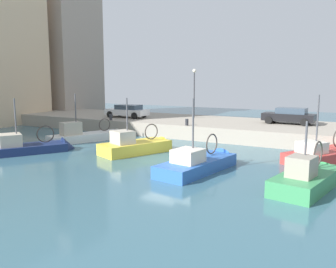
{
  "coord_description": "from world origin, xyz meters",
  "views": [
    {
      "loc": [
        -19.62,
        -11.21,
        5.09
      ],
      "look_at": [
        2.45,
        1.08,
        1.2
      ],
      "focal_mm": 38.56,
      "sensor_mm": 36.0,
      "label": 1
    }
  ],
  "objects_px": {
    "fishing_boat_yellow": "(139,151)",
    "fishing_boat_white": "(90,139)",
    "parked_car_white": "(127,111)",
    "mooring_bollard_north": "(111,117)",
    "quay_streetlamp": "(194,85)",
    "fishing_boat_green": "(309,185)",
    "parked_car_black": "(289,116)",
    "mooring_bollard_mid": "(187,122)",
    "fishing_boat_navy": "(29,151)",
    "fishing_boat_blue": "(201,168)",
    "fishing_boat_red": "(327,159)"
  },
  "relations": [
    {
      "from": "fishing_boat_yellow",
      "to": "parked_car_white",
      "type": "distance_m",
      "value": 11.96
    },
    {
      "from": "fishing_boat_blue",
      "to": "parked_car_black",
      "type": "xyz_separation_m",
      "value": [
        14.06,
        -2.08,
        1.81
      ]
    },
    {
      "from": "parked_car_white",
      "to": "quay_streetlamp",
      "type": "xyz_separation_m",
      "value": [
        2.95,
        -6.03,
        2.57
      ]
    },
    {
      "from": "fishing_boat_red",
      "to": "parked_car_black",
      "type": "distance_m",
      "value": 9.25
    },
    {
      "from": "fishing_boat_blue",
      "to": "fishing_boat_red",
      "type": "bearing_deg",
      "value": -45.46
    },
    {
      "from": "fishing_boat_yellow",
      "to": "quay_streetlamp",
      "type": "relative_size",
      "value": 1.24
    },
    {
      "from": "fishing_boat_blue",
      "to": "fishing_boat_green",
      "type": "relative_size",
      "value": 1.09
    },
    {
      "from": "fishing_boat_yellow",
      "to": "fishing_boat_green",
      "type": "xyz_separation_m",
      "value": [
        -2.86,
        -11.53,
        -0.0
      ]
    },
    {
      "from": "fishing_boat_navy",
      "to": "parked_car_white",
      "type": "height_order",
      "value": "fishing_boat_navy"
    },
    {
      "from": "fishing_boat_white",
      "to": "parked_car_black",
      "type": "distance_m",
      "value": 17.17
    },
    {
      "from": "fishing_boat_green",
      "to": "mooring_bollard_mid",
      "type": "xyz_separation_m",
      "value": [
        9.3,
        11.03,
        1.36
      ]
    },
    {
      "from": "fishing_boat_green",
      "to": "quay_streetlamp",
      "type": "height_order",
      "value": "quay_streetlamp"
    },
    {
      "from": "fishing_boat_red",
      "to": "parked_car_black",
      "type": "bearing_deg",
      "value": 25.4
    },
    {
      "from": "fishing_boat_yellow",
      "to": "fishing_boat_white",
      "type": "relative_size",
      "value": 0.85
    },
    {
      "from": "fishing_boat_red",
      "to": "parked_car_white",
      "type": "height_order",
      "value": "fishing_boat_red"
    },
    {
      "from": "fishing_boat_blue",
      "to": "fishing_boat_green",
      "type": "bearing_deg",
      "value": -94.55
    },
    {
      "from": "fishing_boat_blue",
      "to": "mooring_bollard_north",
      "type": "height_order",
      "value": "fishing_boat_blue"
    },
    {
      "from": "fishing_boat_navy",
      "to": "mooring_bollard_mid",
      "type": "bearing_deg",
      "value": -34.84
    },
    {
      "from": "fishing_boat_red",
      "to": "quay_streetlamp",
      "type": "xyz_separation_m",
      "value": [
        8.62,
        13.17,
        4.36
      ]
    },
    {
      "from": "fishing_boat_blue",
      "to": "parked_car_black",
      "type": "bearing_deg",
      "value": -8.4
    },
    {
      "from": "fishing_boat_red",
      "to": "fishing_boat_green",
      "type": "relative_size",
      "value": 1.06
    },
    {
      "from": "fishing_boat_red",
      "to": "fishing_boat_white",
      "type": "height_order",
      "value": "fishing_boat_red"
    },
    {
      "from": "fishing_boat_blue",
      "to": "fishing_boat_red",
      "type": "distance_m",
      "value": 8.37
    },
    {
      "from": "fishing_boat_yellow",
      "to": "quay_streetlamp",
      "type": "height_order",
      "value": "quay_streetlamp"
    },
    {
      "from": "fishing_boat_navy",
      "to": "quay_streetlamp",
      "type": "distance_m",
      "value": 17.28
    },
    {
      "from": "fishing_boat_white",
      "to": "mooring_bollard_north",
      "type": "height_order",
      "value": "fishing_boat_white"
    },
    {
      "from": "fishing_boat_yellow",
      "to": "fishing_boat_white",
      "type": "bearing_deg",
      "value": 71.66
    },
    {
      "from": "mooring_bollard_north",
      "to": "parked_car_white",
      "type": "bearing_deg",
      "value": 0.26
    },
    {
      "from": "fishing_boat_green",
      "to": "parked_car_white",
      "type": "relative_size",
      "value": 1.38
    },
    {
      "from": "fishing_boat_green",
      "to": "quay_streetlamp",
      "type": "xyz_separation_m",
      "value": [
        14.95,
        13.01,
        4.34
      ]
    },
    {
      "from": "fishing_boat_white",
      "to": "parked_car_white",
      "type": "relative_size",
      "value": 1.61
    },
    {
      "from": "mooring_bollard_north",
      "to": "parked_car_black",
      "type": "bearing_deg",
      "value": -71.15
    },
    {
      "from": "fishing_boat_white",
      "to": "parked_car_black",
      "type": "relative_size",
      "value": 1.6
    },
    {
      "from": "fishing_boat_yellow",
      "to": "fishing_boat_blue",
      "type": "bearing_deg",
      "value": -112.74
    },
    {
      "from": "mooring_bollard_north",
      "to": "quay_streetlamp",
      "type": "height_order",
      "value": "quay_streetlamp"
    },
    {
      "from": "fishing_boat_white",
      "to": "fishing_boat_yellow",
      "type": "bearing_deg",
      "value": -108.34
    },
    {
      "from": "fishing_boat_navy",
      "to": "fishing_boat_green",
      "type": "relative_size",
      "value": 1.1
    },
    {
      "from": "mooring_bollard_mid",
      "to": "mooring_bollard_north",
      "type": "distance_m",
      "value": 8.0
    },
    {
      "from": "fishing_boat_navy",
      "to": "mooring_bollard_north",
      "type": "xyz_separation_m",
      "value": [
        10.27,
        0.85,
        1.35
      ]
    },
    {
      "from": "quay_streetlamp",
      "to": "parked_car_white",
      "type": "bearing_deg",
      "value": 116.1
    },
    {
      "from": "fishing_boat_navy",
      "to": "quay_streetlamp",
      "type": "height_order",
      "value": "quay_streetlamp"
    },
    {
      "from": "mooring_bollard_mid",
      "to": "quay_streetlamp",
      "type": "height_order",
      "value": "quay_streetlamp"
    },
    {
      "from": "parked_car_black",
      "to": "fishing_boat_blue",
      "type": "bearing_deg",
      "value": 171.6
    },
    {
      "from": "quay_streetlamp",
      "to": "fishing_boat_green",
      "type": "bearing_deg",
      "value": -138.96
    },
    {
      "from": "fishing_boat_yellow",
      "to": "parked_car_white",
      "type": "height_order",
      "value": "fishing_boat_yellow"
    },
    {
      "from": "fishing_boat_green",
      "to": "fishing_boat_white",
      "type": "xyz_separation_m",
      "value": [
        4.97,
        17.89,
        0.02
      ]
    },
    {
      "from": "fishing_boat_navy",
      "to": "quay_streetlamp",
      "type": "xyz_separation_m",
      "value": [
        15.92,
        -5.16,
        4.33
      ]
    },
    {
      "from": "fishing_boat_navy",
      "to": "fishing_boat_white",
      "type": "xyz_separation_m",
      "value": [
        5.93,
        -0.29,
        0.01
      ]
    },
    {
      "from": "fishing_boat_blue",
      "to": "fishing_boat_navy",
      "type": "relative_size",
      "value": 0.99
    },
    {
      "from": "parked_car_black",
      "to": "mooring_bollard_north",
      "type": "distance_m",
      "value": 16.17
    }
  ]
}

